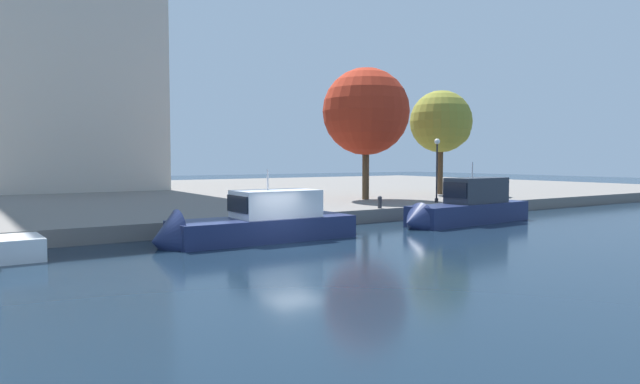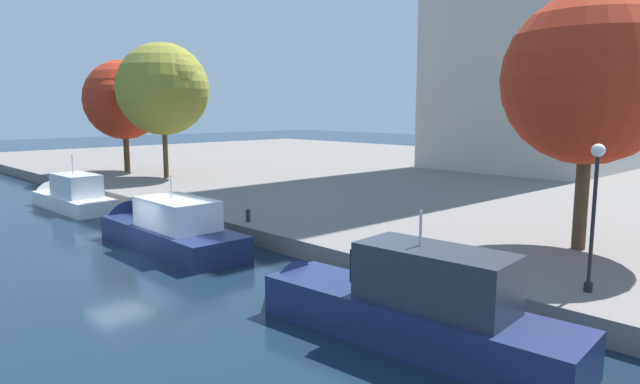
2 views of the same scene
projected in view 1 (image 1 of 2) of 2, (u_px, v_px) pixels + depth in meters
name	position (u px, v px, depth m)	size (l,w,h in m)	color
ground_plane	(292.00, 247.00, 26.13)	(220.00, 220.00, 0.00)	#142333
dock_promenade	(113.00, 197.00, 53.82)	(120.00, 55.00, 0.84)	slate
motor_yacht_1	(253.00, 227.00, 27.91)	(10.20, 3.07, 4.57)	navy
motor_yacht_2	(465.00, 210.00, 35.55)	(10.66, 3.21, 4.54)	navy
mooring_bollard_1	(241.00, 210.00, 31.93)	(0.26, 0.26, 0.68)	#2D2D33
mooring_bollard_2	(380.00, 202.00, 36.95)	(0.29, 0.29, 0.81)	#2D2D33
lamp_post	(437.00, 162.00, 41.77)	(0.41, 0.41, 4.68)	black
tree_1	(364.00, 111.00, 44.49)	(6.83, 6.83, 10.32)	#4C3823
tree_3	(443.00, 121.00, 51.46)	(5.59, 5.59, 9.36)	#4C3823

